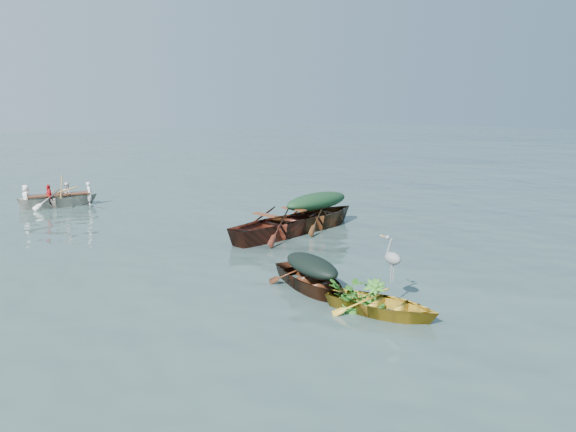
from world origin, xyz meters
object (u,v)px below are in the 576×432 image
object	(u,v)px
green_tarp_boat	(317,228)
heron	(392,265)
rowed_boat	(59,207)
yellow_dinghy	(382,314)
dark_covered_boat	(311,290)
open_wooden_boat	(280,237)

from	to	relation	value
green_tarp_boat	heron	xyz separation A→B (m)	(-2.96, -6.33, 0.81)
rowed_boat	heron	size ratio (longest dim) A/B	4.33
rowed_boat	yellow_dinghy	bearing A→B (deg)	-166.10
yellow_dinghy	dark_covered_boat	world-z (taller)	dark_covered_boat
dark_covered_boat	heron	bearing A→B (deg)	-58.80
dark_covered_boat	heron	size ratio (longest dim) A/B	3.53
rowed_boat	heron	bearing A→B (deg)	-164.10
dark_covered_boat	rowed_boat	xyz separation A→B (m)	(-2.18, 13.15, 0.00)
yellow_dinghy	green_tarp_boat	xyz separation A→B (m)	(3.45, 6.59, 0.00)
open_wooden_boat	heron	world-z (taller)	heron
dark_covered_boat	rowed_boat	size ratio (longest dim) A/B	0.81
open_wooden_boat	rowed_boat	size ratio (longest dim) A/B	1.25
green_tarp_boat	rowed_boat	xyz separation A→B (m)	(-5.89, 8.42, 0.00)
yellow_dinghy	dark_covered_boat	xyz separation A→B (m)	(-0.26, 1.86, 0.00)
yellow_dinghy	dark_covered_boat	distance (m)	1.87
green_tarp_boat	open_wooden_boat	xyz separation A→B (m)	(-1.64, -0.39, 0.00)
green_tarp_boat	rowed_boat	distance (m)	10.28
dark_covered_boat	rowed_boat	distance (m)	13.33
heron	open_wooden_boat	bearing A→B (deg)	55.26
green_tarp_boat	open_wooden_boat	distance (m)	1.68
yellow_dinghy	green_tarp_boat	world-z (taller)	green_tarp_boat
green_tarp_boat	heron	size ratio (longest dim) A/B	5.30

